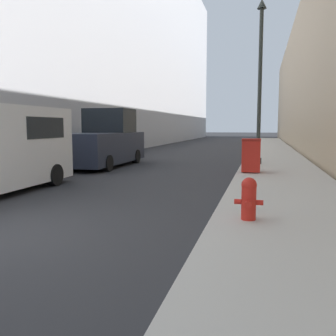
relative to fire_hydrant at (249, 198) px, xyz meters
name	(u,v)px	position (x,y,z in m)	size (l,w,h in m)	color
sidewalk_right	(273,155)	(0.86, 16.36, -0.45)	(3.02, 60.00, 0.13)	#B7B2A8
building_left_glass	(88,33)	(-14.78, 24.36, 9.31)	(12.00, 60.00, 19.66)	#BCBCC1
fire_hydrant	(249,198)	(0.00, 0.00, 0.00)	(0.49, 0.38, 0.74)	red
trash_bin	(251,155)	(-0.16, 6.86, 0.22)	(0.64, 0.70, 1.18)	red
lamppost	(260,75)	(0.03, 10.02, 3.35)	(0.39, 0.39, 6.83)	#2D332D
pickup_truck	(103,142)	(-6.56, 8.71, 0.51)	(2.22, 5.43, 2.52)	#232838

